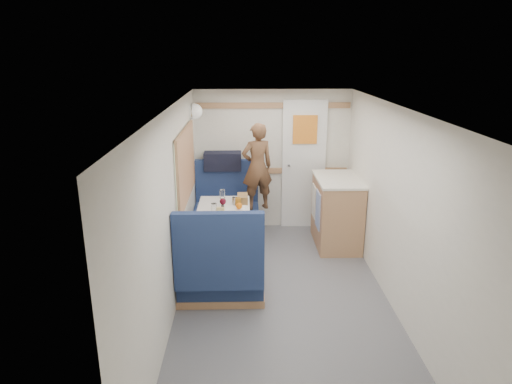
{
  "coord_description": "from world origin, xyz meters",
  "views": [
    {
      "loc": [
        -0.39,
        -4.12,
        2.51
      ],
      "look_at": [
        -0.27,
        0.9,
        0.94
      ],
      "focal_mm": 32.0,
      "sensor_mm": 36.0,
      "label": 1
    }
  ],
  "objects_px": {
    "bread_loaf": "(243,199)",
    "pepper_grinder": "(223,206)",
    "tray": "(234,211)",
    "person": "(257,167)",
    "tumbler_left": "(214,208)",
    "duffel_bag": "(223,161)",
    "tumbler_right": "(235,201)",
    "bench_far": "(227,216)",
    "orange_fruit": "(239,206)",
    "galley_counter": "(336,211)",
    "beer_glass": "(238,202)",
    "tumbler_mid": "(222,194)",
    "dome_light": "(195,111)",
    "cheese_block": "(220,209)",
    "dinette_table": "(224,220)",
    "wine_glass": "(223,202)",
    "salt_grinder": "(222,201)",
    "bench_near": "(221,274)"
  },
  "relations": [
    {
      "from": "person",
      "to": "tumbler_right",
      "type": "distance_m",
      "value": 0.76
    },
    {
      "from": "bench_far",
      "to": "dome_light",
      "type": "xyz_separation_m",
      "value": [
        -0.39,
        -0.01,
        1.45
      ]
    },
    {
      "from": "bench_far",
      "to": "dome_light",
      "type": "relative_size",
      "value": 5.25
    },
    {
      "from": "galley_counter",
      "to": "tray",
      "type": "height_order",
      "value": "galley_counter"
    },
    {
      "from": "dinette_table",
      "to": "person",
      "type": "distance_m",
      "value": 0.97
    },
    {
      "from": "wine_glass",
      "to": "bench_near",
      "type": "bearing_deg",
      "value": -90.15
    },
    {
      "from": "tumbler_mid",
      "to": "bread_loaf",
      "type": "relative_size",
      "value": 0.47
    },
    {
      "from": "galley_counter",
      "to": "tumbler_left",
      "type": "height_order",
      "value": "galley_counter"
    },
    {
      "from": "tray",
      "to": "bread_loaf",
      "type": "distance_m",
      "value": 0.34
    },
    {
      "from": "galley_counter",
      "to": "pepper_grinder",
      "type": "bearing_deg",
      "value": -156.74
    },
    {
      "from": "galley_counter",
      "to": "bench_near",
      "type": "bearing_deg",
      "value": -136.06
    },
    {
      "from": "tumbler_left",
      "to": "salt_grinder",
      "type": "height_order",
      "value": "tumbler_left"
    },
    {
      "from": "person",
      "to": "galley_counter",
      "type": "bearing_deg",
      "value": 151.26
    },
    {
      "from": "orange_fruit",
      "to": "salt_grinder",
      "type": "xyz_separation_m",
      "value": [
        -0.2,
        0.2,
        -0.01
      ]
    },
    {
      "from": "galley_counter",
      "to": "tumbler_right",
      "type": "xyz_separation_m",
      "value": [
        -1.34,
        -0.46,
        0.3
      ]
    },
    {
      "from": "dinette_table",
      "to": "bench_near",
      "type": "relative_size",
      "value": 0.88
    },
    {
      "from": "tumbler_mid",
      "to": "bread_loaf",
      "type": "bearing_deg",
      "value": -34.7
    },
    {
      "from": "person",
      "to": "tumbler_left",
      "type": "xyz_separation_m",
      "value": [
        -0.52,
        -0.9,
        -0.26
      ]
    },
    {
      "from": "bench_far",
      "to": "wine_glass",
      "type": "bearing_deg",
      "value": -89.9
    },
    {
      "from": "beer_glass",
      "to": "salt_grinder",
      "type": "bearing_deg",
      "value": 158.24
    },
    {
      "from": "dome_light",
      "to": "wine_glass",
      "type": "distance_m",
      "value": 1.41
    },
    {
      "from": "duffel_bag",
      "to": "tumbler_right",
      "type": "distance_m",
      "value": 1.08
    },
    {
      "from": "bench_far",
      "to": "bench_near",
      "type": "xyz_separation_m",
      "value": [
        0.0,
        -1.73,
        0.0
      ]
    },
    {
      "from": "bench_far",
      "to": "orange_fruit",
      "type": "relative_size",
      "value": 14.04
    },
    {
      "from": "duffel_bag",
      "to": "bread_loaf",
      "type": "height_order",
      "value": "duffel_bag"
    },
    {
      "from": "tray",
      "to": "wine_glass",
      "type": "relative_size",
      "value": 1.99
    },
    {
      "from": "tumbler_right",
      "to": "beer_glass",
      "type": "distance_m",
      "value": 0.07
    },
    {
      "from": "dinette_table",
      "to": "beer_glass",
      "type": "height_order",
      "value": "beer_glass"
    },
    {
      "from": "beer_glass",
      "to": "bread_loaf",
      "type": "height_order",
      "value": "beer_glass"
    },
    {
      "from": "bread_loaf",
      "to": "pepper_grinder",
      "type": "bearing_deg",
      "value": -129.31
    },
    {
      "from": "duffel_bag",
      "to": "bread_loaf",
      "type": "relative_size",
      "value": 2.23
    },
    {
      "from": "tray",
      "to": "tumbler_right",
      "type": "distance_m",
      "value": 0.22
    },
    {
      "from": "bread_loaf",
      "to": "duffel_bag",
      "type": "bearing_deg",
      "value": 106.84
    },
    {
      "from": "tray",
      "to": "beer_glass",
      "type": "bearing_deg",
      "value": 75.19
    },
    {
      "from": "dome_light",
      "to": "cheese_block",
      "type": "bearing_deg",
      "value": -70.15
    },
    {
      "from": "cheese_block",
      "to": "tumbler_left",
      "type": "relative_size",
      "value": 0.9
    },
    {
      "from": "cheese_block",
      "to": "pepper_grinder",
      "type": "distance_m",
      "value": 0.07
    },
    {
      "from": "tumbler_right",
      "to": "salt_grinder",
      "type": "relative_size",
      "value": 1.07
    },
    {
      "from": "tray",
      "to": "orange_fruit",
      "type": "height_order",
      "value": "orange_fruit"
    },
    {
      "from": "tumbler_mid",
      "to": "beer_glass",
      "type": "bearing_deg",
      "value": -59.41
    },
    {
      "from": "beer_glass",
      "to": "tray",
      "type": "bearing_deg",
      "value": -104.81
    },
    {
      "from": "tumbler_left",
      "to": "tumbler_mid",
      "type": "bearing_deg",
      "value": 82.36
    },
    {
      "from": "wine_glass",
      "to": "orange_fruit",
      "type": "bearing_deg",
      "value": 17.16
    },
    {
      "from": "dome_light",
      "to": "pepper_grinder",
      "type": "relative_size",
      "value": 2.22
    },
    {
      "from": "salt_grinder",
      "to": "pepper_grinder",
      "type": "bearing_deg",
      "value": -86.59
    },
    {
      "from": "dinette_table",
      "to": "tumbler_left",
      "type": "xyz_separation_m",
      "value": [
        -0.1,
        -0.16,
        0.21
      ]
    },
    {
      "from": "cheese_block",
      "to": "bread_loaf",
      "type": "bearing_deg",
      "value": 52.93
    },
    {
      "from": "bench_near",
      "to": "person",
      "type": "xyz_separation_m",
      "value": [
        0.42,
        1.6,
        0.73
      ]
    },
    {
      "from": "galley_counter",
      "to": "wine_glass",
      "type": "xyz_separation_m",
      "value": [
        -1.47,
        -0.7,
        0.38
      ]
    },
    {
      "from": "galley_counter",
      "to": "salt_grinder",
      "type": "height_order",
      "value": "galley_counter"
    }
  ]
}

